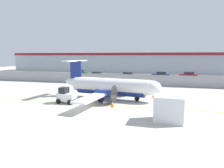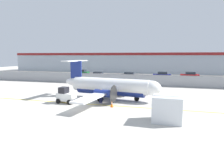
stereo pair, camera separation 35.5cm
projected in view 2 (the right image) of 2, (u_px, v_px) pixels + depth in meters
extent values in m
plane|color=#BCB7AD|center=(84.00, 109.00, 21.10)|extent=(140.00, 140.00, 0.00)
cube|color=yellow|center=(91.00, 104.00, 23.01)|extent=(84.00, 0.20, 0.01)
cube|color=gray|center=(121.00, 80.00, 38.15)|extent=(98.00, 0.04, 2.00)
cylinder|color=slate|center=(121.00, 74.00, 38.00)|extent=(98.00, 0.10, 0.10)
cube|color=#38383A|center=(131.00, 78.00, 49.27)|extent=(98.00, 17.00, 0.12)
cube|color=#A8B2BC|center=(141.00, 63.00, 66.48)|extent=(91.00, 8.00, 6.50)
cube|color=maroon|center=(139.00, 54.00, 62.26)|extent=(91.00, 0.20, 0.80)
cylinder|color=white|center=(110.00, 85.00, 25.71)|extent=(10.37, 3.28, 1.90)
ellipsoid|color=white|center=(151.00, 88.00, 23.63)|extent=(2.58, 2.11, 1.80)
ellipsoid|color=white|center=(75.00, 82.00, 27.77)|extent=(2.99, 1.43, 1.05)
cylinder|color=navy|center=(110.00, 89.00, 25.79)|extent=(9.27, 2.72, 1.48)
cube|color=white|center=(111.00, 90.00, 25.75)|extent=(3.78, 16.07, 0.18)
cylinder|color=navy|center=(119.00, 87.00, 28.04)|extent=(2.30, 1.19, 0.90)
cone|color=black|center=(127.00, 88.00, 27.60)|extent=(0.51, 0.50, 0.44)
cylinder|color=#262626|center=(128.00, 88.00, 27.54)|extent=(0.33, 2.09, 2.10)
cylinder|color=navy|center=(103.00, 93.00, 23.31)|extent=(2.30, 1.19, 0.90)
cone|color=black|center=(112.00, 94.00, 22.86)|extent=(0.51, 0.50, 0.44)
cylinder|color=#262626|center=(114.00, 94.00, 22.80)|extent=(0.33, 2.09, 2.10)
cube|color=navy|center=(76.00, 72.00, 27.48)|extent=(1.71, 0.41, 3.10)
cube|color=white|center=(75.00, 61.00, 27.31)|extent=(1.75, 4.91, 0.14)
cylinder|color=#59595B|center=(137.00, 95.00, 24.45)|extent=(0.16, 0.16, 0.97)
cylinder|color=black|center=(137.00, 99.00, 24.52)|extent=(0.62, 0.30, 0.60)
cylinder|color=#59595B|center=(114.00, 90.00, 27.97)|extent=(0.16, 0.16, 0.90)
cylinder|color=black|center=(114.00, 93.00, 28.03)|extent=(0.78, 0.32, 0.76)
cylinder|color=#59595B|center=(100.00, 95.00, 23.95)|extent=(0.16, 0.16, 0.90)
cylinder|color=black|center=(100.00, 99.00, 24.01)|extent=(0.78, 0.32, 0.76)
cube|color=silver|center=(66.00, 97.00, 23.52)|extent=(2.31, 1.35, 0.90)
cube|color=black|center=(64.00, 90.00, 23.53)|extent=(1.01, 1.10, 0.70)
cube|color=black|center=(75.00, 100.00, 23.13)|extent=(0.29, 1.11, 0.30)
cylinder|color=black|center=(75.00, 100.00, 23.85)|extent=(0.58, 0.24, 0.56)
cylinder|color=black|center=(69.00, 102.00, 22.75)|extent=(0.58, 0.24, 0.56)
cylinder|color=black|center=(64.00, 99.00, 24.41)|extent=(0.58, 0.24, 0.56)
cylinder|color=black|center=(58.00, 101.00, 23.31)|extent=(0.58, 0.24, 0.56)
cylinder|color=#191E4C|center=(102.00, 100.00, 23.47)|extent=(0.16, 0.16, 0.85)
cylinder|color=#191E4C|center=(100.00, 100.00, 23.52)|extent=(0.16, 0.16, 0.85)
cylinder|color=yellow|center=(101.00, 94.00, 23.39)|extent=(0.35, 0.35, 0.60)
cylinder|color=yellow|center=(103.00, 93.00, 23.33)|extent=(0.10, 0.10, 0.55)
cylinder|color=yellow|center=(99.00, 93.00, 23.44)|extent=(0.10, 0.10, 0.55)
sphere|color=tan|center=(101.00, 90.00, 23.33)|extent=(0.22, 0.22, 0.22)
cube|color=silver|center=(167.00, 109.00, 16.78)|extent=(2.47, 2.08, 2.20)
cube|color=#333338|center=(167.00, 109.00, 16.78)|extent=(2.44, 0.17, 2.20)
cube|color=orange|center=(112.00, 107.00, 21.75)|extent=(0.36, 0.36, 0.04)
cone|color=orange|center=(112.00, 104.00, 21.70)|extent=(0.28, 0.28, 0.60)
cylinder|color=white|center=(112.00, 103.00, 21.69)|extent=(0.17, 0.17, 0.08)
cube|color=orange|center=(153.00, 98.00, 26.55)|extent=(0.36, 0.36, 0.04)
cone|color=orange|center=(153.00, 95.00, 26.50)|extent=(0.28, 0.28, 0.60)
cylinder|color=white|center=(153.00, 95.00, 26.49)|extent=(0.17, 0.17, 0.08)
cube|color=orange|center=(59.00, 101.00, 24.47)|extent=(0.36, 0.36, 0.04)
cone|color=orange|center=(58.00, 99.00, 24.43)|extent=(0.28, 0.28, 0.60)
cylinder|color=white|center=(58.00, 98.00, 24.42)|extent=(0.17, 0.17, 0.08)
cube|color=orange|center=(68.00, 99.00, 25.74)|extent=(0.36, 0.36, 0.04)
cone|color=orange|center=(68.00, 96.00, 25.70)|extent=(0.28, 0.28, 0.60)
cylinder|color=white|center=(68.00, 96.00, 25.68)|extent=(0.17, 0.17, 0.08)
cube|color=#19662D|center=(81.00, 73.00, 56.07)|extent=(4.29, 1.93, 0.80)
cube|color=#262D38|center=(82.00, 71.00, 55.93)|extent=(2.28, 1.68, 0.56)
cylinder|color=black|center=(75.00, 74.00, 55.71)|extent=(0.61, 0.23, 0.60)
cylinder|color=black|center=(78.00, 74.00, 57.40)|extent=(0.61, 0.23, 0.60)
cylinder|color=black|center=(84.00, 74.00, 54.83)|extent=(0.61, 0.23, 0.60)
cylinder|color=black|center=(87.00, 74.00, 56.52)|extent=(0.61, 0.23, 0.60)
cube|color=#19662D|center=(98.00, 76.00, 48.32)|extent=(4.29, 1.94, 0.80)
cube|color=#262D38|center=(98.00, 73.00, 48.20)|extent=(2.29, 1.68, 0.56)
cylinder|color=black|center=(91.00, 77.00, 47.78)|extent=(0.61, 0.23, 0.60)
cylinder|color=black|center=(93.00, 77.00, 49.53)|extent=(0.61, 0.23, 0.60)
cylinder|color=black|center=(102.00, 78.00, 47.21)|extent=(0.61, 0.23, 0.60)
cylinder|color=black|center=(104.00, 77.00, 48.95)|extent=(0.61, 0.23, 0.60)
cube|color=slate|center=(129.00, 76.00, 47.52)|extent=(4.31, 1.98, 0.80)
cube|color=#262D38|center=(129.00, 73.00, 47.38)|extent=(2.30, 1.71, 0.56)
cylinder|color=black|center=(122.00, 78.00, 47.18)|extent=(0.61, 0.24, 0.60)
cylinder|color=black|center=(124.00, 77.00, 48.86)|extent=(0.61, 0.24, 0.60)
cylinder|color=black|center=(134.00, 78.00, 46.27)|extent=(0.61, 0.24, 0.60)
cylinder|color=black|center=(135.00, 77.00, 47.95)|extent=(0.61, 0.24, 0.60)
cube|color=navy|center=(162.00, 76.00, 48.25)|extent=(4.22, 1.75, 0.80)
cube|color=#262D38|center=(162.00, 73.00, 48.12)|extent=(2.22, 1.58, 0.56)
cylinder|color=black|center=(156.00, 77.00, 47.78)|extent=(0.60, 0.21, 0.60)
cylinder|color=black|center=(156.00, 77.00, 49.51)|extent=(0.60, 0.21, 0.60)
cylinder|color=black|center=(168.00, 78.00, 47.08)|extent=(0.60, 0.21, 0.60)
cylinder|color=black|center=(168.00, 77.00, 48.81)|extent=(0.60, 0.21, 0.60)
cube|color=red|center=(190.00, 76.00, 47.85)|extent=(4.22, 1.76, 0.80)
cube|color=#262D38|center=(190.00, 73.00, 47.72)|extent=(2.22, 1.59, 0.56)
cylinder|color=black|center=(184.00, 77.00, 47.43)|extent=(0.60, 0.21, 0.60)
cylinder|color=black|center=(183.00, 77.00, 49.14)|extent=(0.60, 0.21, 0.60)
cylinder|color=black|center=(196.00, 78.00, 46.66)|extent=(0.60, 0.21, 0.60)
cylinder|color=black|center=(195.00, 77.00, 48.37)|extent=(0.60, 0.21, 0.60)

